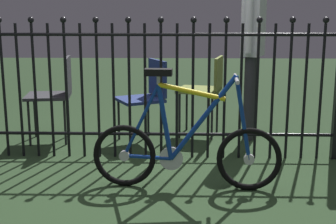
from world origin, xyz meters
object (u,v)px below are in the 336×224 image
Objects in this scene: chair_olive at (206,86)px; chair_navy at (147,93)px; bicycle at (186,148)px; person_visitor at (253,39)px; chair_charcoal at (56,90)px.

chair_olive reaches higher than chair_navy.
chair_olive is at bearing 81.41° from bicycle.
chair_navy is at bearing 106.29° from bicycle.
person_visitor reaches higher than chair_olive.
chair_charcoal is at bearing -170.84° from chair_olive.
chair_navy is 0.48× the size of person_visitor.
person_visitor is (0.46, -0.09, 0.50)m from chair_olive.
chair_olive is at bearing 169.06° from person_visitor.
bicycle is 1.77m from person_visitor.
chair_charcoal reaches higher than chair_navy.
chair_navy is at bearing 0.96° from chair_charcoal.
bicycle is at bearing -98.59° from chair_olive.
person_visitor reaches higher than chair_navy.
bicycle is 1.58m from chair_olive.
bicycle is at bearing -44.83° from chair_charcoal.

